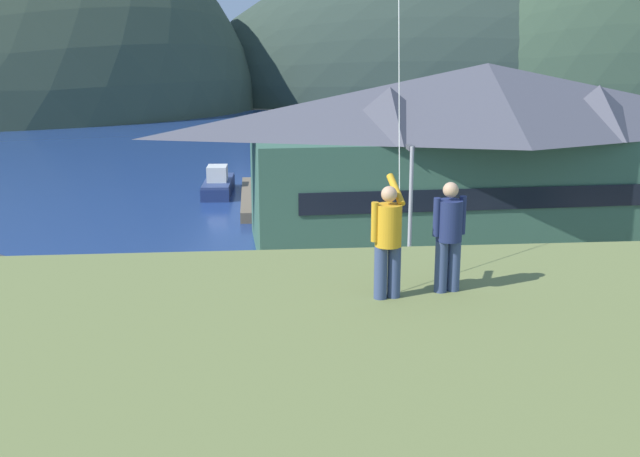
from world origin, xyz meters
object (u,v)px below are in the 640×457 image
at_px(harbor_lodge, 484,150).
at_px(person_kite_flyer, 388,238).
at_px(wharf_dock, 265,198).
at_px(person_companion, 449,233).
at_px(moored_boat_wharfside, 218,185).
at_px(parked_car_back_row_right, 156,420).
at_px(parked_car_front_row_red, 303,336).
at_px(parked_car_front_row_end, 572,315).
at_px(parked_car_corner_spot, 448,326).
at_px(parking_light_pole, 410,216).
at_px(parked_car_back_row_left, 552,373).

relative_size(harbor_lodge, person_kite_flyer, 14.52).
distance_m(wharf_dock, person_companion, 41.37).
bearing_deg(person_kite_flyer, harbor_lodge, 70.27).
relative_size(moored_boat_wharfside, parked_car_back_row_right, 1.45).
relative_size(parked_car_front_row_red, person_companion, 2.46).
relative_size(wharf_dock, parked_car_front_row_end, 2.90).
bearing_deg(harbor_lodge, parked_car_back_row_right, -125.78).
distance_m(moored_boat_wharfside, parked_car_back_row_right, 35.94).
xyz_separation_m(parked_car_corner_spot, person_companion, (-3.84, -13.95, 7.11)).
height_order(parking_light_pole, person_kite_flyer, person_kite_flyer).
height_order(harbor_lodge, parked_car_back_row_left, harbor_lodge).
height_order(wharf_dock, parked_car_back_row_left, parked_car_back_row_left).
distance_m(parked_car_back_row_left, parking_light_pole, 9.75).
height_order(parked_car_back_row_left, person_companion, person_companion).
bearing_deg(harbor_lodge, parked_car_front_row_red, -124.87).
bearing_deg(parked_car_back_row_right, parked_car_corner_spot, 32.22).
bearing_deg(person_kite_flyer, parked_car_front_row_end, 56.83).
distance_m(person_kite_flyer, person_companion, 1.02).
xyz_separation_m(parked_car_back_row_left, person_kite_flyer, (-7.04, -10.02, 7.12)).
relative_size(wharf_dock, person_companion, 7.09).
height_order(parked_car_front_row_end, person_companion, person_companion).
bearing_deg(moored_boat_wharfside, harbor_lodge, -44.10).
relative_size(person_kite_flyer, person_companion, 1.07).
height_order(parked_car_back_row_left, parking_light_pole, parking_light_pole).
bearing_deg(parked_car_back_row_left, person_companion, -121.68).
bearing_deg(moored_boat_wharfside, parked_car_back_row_right, -90.29).
bearing_deg(moored_boat_wharfside, parked_car_corner_spot, -72.46).
distance_m(parked_car_front_row_end, parked_car_back_row_right, 16.04).
height_order(harbor_lodge, parked_car_back_row_right, harbor_lodge).
distance_m(wharf_dock, parking_light_pole, 22.88).
height_order(parked_car_back_row_right, person_kite_flyer, person_kite_flyer).
height_order(parked_car_back_row_right, parked_car_corner_spot, same).
relative_size(parked_car_front_row_end, person_companion, 2.45).
bearing_deg(parked_car_corner_spot, parked_car_front_row_end, 8.45).
height_order(person_kite_flyer, person_companion, person_kite_flyer).
xyz_separation_m(moored_boat_wharfside, parked_car_front_row_red, (4.20, -30.38, 0.34)).
relative_size(parked_car_front_row_red, parked_car_back_row_left, 1.01).
xyz_separation_m(parked_car_back_row_left, parking_light_pole, (-2.71, 8.89, 2.97)).
bearing_deg(person_companion, parked_car_back_row_left, 58.32).
bearing_deg(parked_car_front_row_red, harbor_lodge, 55.13).
relative_size(parked_car_back_row_right, parked_car_corner_spot, 1.02).
relative_size(parked_car_front_row_red, parked_car_back_row_right, 0.99).
relative_size(wharf_dock, moored_boat_wharfside, 1.96).
bearing_deg(parked_car_front_row_end, moored_boat_wharfside, 116.21).
bearing_deg(wharf_dock, moored_boat_wharfside, 135.45).
distance_m(parked_car_front_row_red, parked_car_back_row_right, 7.08).
relative_size(wharf_dock, parked_car_back_row_right, 2.85).
xyz_separation_m(wharf_dock, parked_car_back_row_left, (8.32, -30.76, 0.71)).
xyz_separation_m(parked_car_back_row_right, parked_car_corner_spot, (9.63, 6.07, 0.00)).
relative_size(harbor_lodge, moored_boat_wharfside, 4.28).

